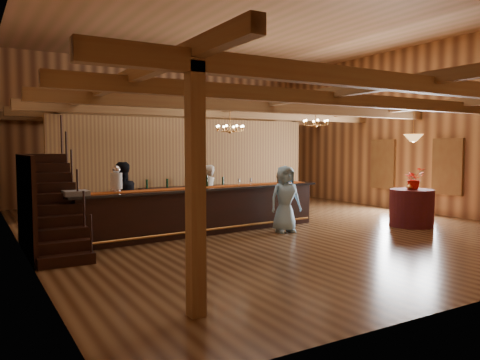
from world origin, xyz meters
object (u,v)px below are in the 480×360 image
backbar_shelf (187,200)px  pendant_lamp (413,138)px  raffle_drum (282,177)px  chandelier_right (316,122)px  guest (285,199)px  round_table (412,208)px  staff_second (121,199)px  bartender (208,196)px  chandelier_left (230,128)px  floor_plant (259,188)px  beverage_dispenser (116,180)px  tasting_bar (205,210)px

backbar_shelf → pendant_lamp: pendant_lamp is taller
raffle_drum → chandelier_right: chandelier_right is taller
chandelier_right → guest: chandelier_right is taller
round_table → staff_second: bearing=160.3°
backbar_shelf → pendant_lamp: bearing=-50.8°
pendant_lamp → bartender: size_ratio=0.54×
chandelier_left → staff_second: bearing=-168.9°
chandelier_left → staff_second: (-3.38, -0.66, -1.80)m
raffle_drum → floor_plant: raffle_drum is taller
staff_second → chandelier_right: bearing=-175.8°
chandelier_right → pendant_lamp: same height
backbar_shelf → chandelier_left: (0.40, -2.19, 2.26)m
chandelier_left → guest: (0.35, -2.22, -1.85)m
beverage_dispenser → staff_second: (0.33, 0.79, -0.53)m
pendant_lamp → bartender: pendant_lamp is taller
tasting_bar → floor_plant: floor_plant is taller
pendant_lamp → staff_second: 7.81m
backbar_shelf → floor_plant: 3.25m
bartender → staff_second: 2.45m
tasting_bar → backbar_shelf: tasting_bar is taller
round_table → chandelier_left: chandelier_left is taller
backbar_shelf → chandelier_right: size_ratio=3.87×
chandelier_left → bartender: 2.13m
tasting_bar → backbar_shelf: (1.08, 3.50, -0.15)m
staff_second → backbar_shelf: bearing=-135.4°
beverage_dispenser → round_table: (7.55, -1.80, -0.93)m
backbar_shelf → chandelier_right: bearing=-35.6°
tasting_bar → staff_second: bearing=156.3°
beverage_dispenser → chandelier_left: bearing=21.3°
staff_second → raffle_drum: bearing=174.6°
bartender → guest: size_ratio=0.99×
tasting_bar → raffle_drum: (2.51, 0.17, 0.74)m
chandelier_left → chandelier_right: bearing=-5.7°
staff_second → tasting_bar: bearing=162.2°
chandelier_left → bartender: bearing=-155.4°
chandelier_right → pendant_lamp: size_ratio=0.89×
chandelier_right → staff_second: (-6.29, -0.37, -2.02)m
staff_second → floor_plant: 7.08m
backbar_shelf → guest: (0.75, -4.41, 0.41)m
pendant_lamp → staff_second: size_ratio=0.50×
backbar_shelf → staff_second: bearing=-135.0°
tasting_bar → staff_second: (-1.91, 0.65, 0.32)m
round_table → pendant_lamp: (0.00, 0.00, 1.90)m
tasting_bar → raffle_drum: bearing=-1.2°
beverage_dispenser → tasting_bar: bearing=3.6°
chandelier_left → staff_second: 3.89m
raffle_drum → staff_second: bearing=173.8°
tasting_bar → staff_second: staff_second is taller
chandelier_right → backbar_shelf: bearing=143.1°
chandelier_right → guest: bearing=-143.0°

